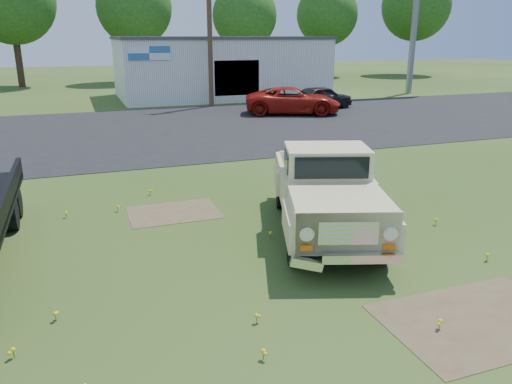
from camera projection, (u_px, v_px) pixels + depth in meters
ground at (308, 257)px, 9.90m from camera, size 140.00×140.00×0.00m
asphalt_lot at (168, 129)px, 23.34m from camera, size 90.00×14.00×0.02m
dirt_patch_a at (480, 320)px, 7.70m from camera, size 3.00×2.00×0.01m
dirt_patch_b at (174, 213)px, 12.38m from camera, size 2.20×1.60×0.01m
commercial_building at (220, 66)px, 35.42m from camera, size 14.20×8.20×4.15m
utility_pole_mid at (210, 28)px, 29.54m from camera, size 1.60×0.30×9.00m
treeline_c at (11, 0)px, 40.60m from camera, size 7.04×7.04×10.47m
treeline_d at (134, 7)px, 44.86m from camera, size 6.72×6.72×10.00m
treeline_e at (245, 16)px, 46.98m from camera, size 6.08×6.08×9.04m
treeline_f at (327, 15)px, 52.39m from camera, size 6.40×6.40×9.52m
treeline_g at (416, 6)px, 54.03m from camera, size 7.36×7.36×10.95m
vintage_pickup_truck at (325, 190)px, 10.91m from camera, size 3.70×5.76×1.95m
red_pickup at (293, 101)px, 27.72m from camera, size 5.77×4.15×1.46m
dark_sedan at (322, 98)px, 29.61m from camera, size 4.29×2.61×1.37m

